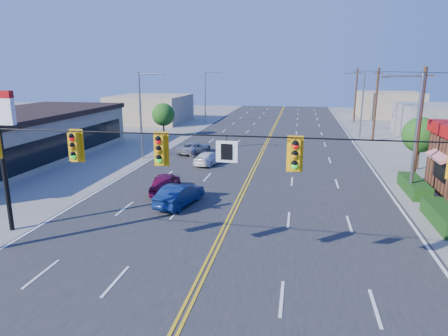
% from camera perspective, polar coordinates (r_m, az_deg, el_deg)
% --- Properties ---
extents(ground, '(160.00, 160.00, 0.00)m').
position_cam_1_polar(ground, '(15.90, -4.09, -17.11)').
color(ground, gray).
rests_on(ground, ground).
extents(road, '(20.00, 120.00, 0.06)m').
position_cam_1_polar(road, '(34.33, 4.42, 0.09)').
color(road, '#2D2D30').
rests_on(road, ground).
extents(signal_span, '(24.32, 0.34, 9.00)m').
position_cam_1_polar(signal_span, '(14.06, -4.91, 0.28)').
color(signal_span, '#47301E').
rests_on(signal_span, ground).
extents(strip_mall, '(10.40, 26.40, 4.40)m').
position_cam_1_polar(strip_mall, '(40.76, -28.39, 3.83)').
color(strip_mall, tan).
rests_on(strip_mall, ground).
extents(streetlight_se, '(2.55, 0.25, 8.00)m').
position_cam_1_polar(streetlight_se, '(28.33, 25.46, 5.09)').
color(streetlight_se, gray).
rests_on(streetlight_se, ground).
extents(streetlight_ne, '(2.55, 0.25, 8.00)m').
position_cam_1_polar(streetlight_ne, '(51.79, 18.95, 9.06)').
color(streetlight_ne, gray).
rests_on(streetlight_ne, ground).
extents(streetlight_sw, '(2.55, 0.25, 8.00)m').
position_cam_1_polar(streetlight_sw, '(38.17, -11.58, 8.07)').
color(streetlight_sw, gray).
rests_on(streetlight_sw, ground).
extents(streetlight_nw, '(2.55, 0.25, 8.00)m').
position_cam_1_polar(streetlight_nw, '(62.94, -2.53, 10.50)').
color(streetlight_nw, gray).
rests_on(streetlight_nw, ground).
extents(utility_pole_near, '(0.28, 0.28, 8.40)m').
position_cam_1_polar(utility_pole_near, '(32.56, 26.10, 5.44)').
color(utility_pole_near, '#47301E').
rests_on(utility_pole_near, ground).
extents(utility_pole_mid, '(0.28, 0.28, 8.40)m').
position_cam_1_polar(utility_pole_mid, '(50.06, 20.84, 8.41)').
color(utility_pole_mid, '#47301E').
rests_on(utility_pole_mid, ground).
extents(utility_pole_far, '(0.28, 0.28, 8.40)m').
position_cam_1_polar(utility_pole_far, '(67.82, 18.29, 9.81)').
color(utility_pole_far, '#47301E').
rests_on(utility_pole_far, ground).
extents(tree_kfc_rear, '(2.94, 2.94, 4.41)m').
position_cam_1_polar(tree_kfc_rear, '(36.90, 26.27, 4.26)').
color(tree_kfc_rear, '#47301E').
rests_on(tree_kfc_rear, ground).
extents(tree_west, '(2.80, 2.80, 4.20)m').
position_cam_1_polar(tree_west, '(50.28, -8.67, 7.55)').
color(tree_west, '#47301E').
rests_on(tree_west, ground).
extents(bld_west_far, '(11.00, 12.00, 4.20)m').
position_cam_1_polar(bld_west_far, '(65.83, -10.42, 8.33)').
color(bld_west_far, tan).
rests_on(bld_west_far, ground).
extents(bld_east_far, '(10.00, 10.00, 4.40)m').
position_cam_1_polar(bld_east_far, '(76.95, 22.51, 8.36)').
color(bld_east_far, tan).
rests_on(bld_east_far, ground).
extents(car_magenta, '(2.24, 4.30, 1.40)m').
position_cam_1_polar(car_magenta, '(27.26, -8.39, -2.22)').
color(car_magenta, maroon).
rests_on(car_magenta, ground).
extents(car_blue, '(2.29, 4.28, 1.34)m').
position_cam_1_polar(car_blue, '(24.70, -6.36, -3.92)').
color(car_blue, '#0E2152').
rests_on(car_blue, ground).
extents(car_white, '(2.48, 4.10, 1.11)m').
position_cam_1_polar(car_white, '(35.18, -2.12, 1.33)').
color(car_white, white).
rests_on(car_white, ground).
extents(car_silver, '(3.02, 4.54, 1.16)m').
position_cam_1_polar(car_silver, '(39.83, -4.23, 2.82)').
color(car_silver, '#ABACB0').
rests_on(car_silver, ground).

